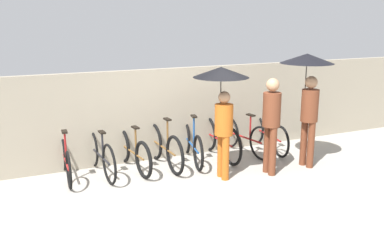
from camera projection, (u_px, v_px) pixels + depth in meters
name	position (u px, v px, depth m)	size (l,w,h in m)	color
ground_plane	(218.00, 196.00, 6.88)	(30.00, 30.00, 0.00)	#9E998E
back_wall	(169.00, 113.00, 8.60)	(12.31, 0.12, 1.82)	gray
parked_bicycle_0	(66.00, 160.00, 7.52)	(0.44, 1.62, 1.00)	black
parked_bicycle_1	(100.00, 155.00, 7.73)	(0.44, 1.76, 0.97)	black
parked_bicycle_2	(132.00, 151.00, 7.97)	(0.44, 1.70, 1.00)	black
parked_bicycle_3	(164.00, 147.00, 8.14)	(0.44, 1.74, 0.99)	black
parked_bicycle_4	(192.00, 144.00, 8.44)	(0.52, 1.75, 0.98)	black
parked_bicycle_5	(219.00, 139.00, 8.66)	(0.44, 1.79, 0.96)	black
parked_bicycle_6	(244.00, 136.00, 8.92)	(0.48, 1.74, 1.02)	black
parked_bicycle_7	(268.00, 134.00, 9.18)	(0.44, 1.75, 1.09)	black
pedestrian_leading	(222.00, 92.00, 7.35)	(0.97, 0.97, 1.97)	#B25619
pedestrian_center	(271.00, 119.00, 7.61)	(0.32, 0.32, 1.76)	brown
pedestrian_trailing	(308.00, 79.00, 7.92)	(0.99, 0.99, 2.14)	brown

